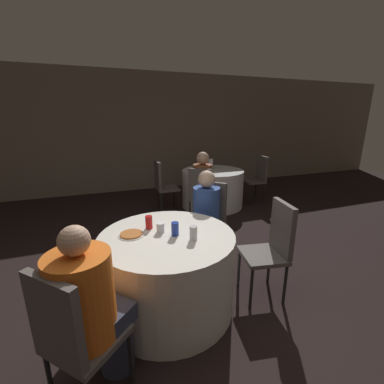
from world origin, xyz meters
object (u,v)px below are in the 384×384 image
table_near (168,271)px  soda_can_red (149,222)px  person_orange_shirt (93,308)px  chair_near_east (273,242)px  soda_can_silver (193,233)px  chair_near_northeast (209,214)px  person_floral_shirt (203,187)px  soda_can_blue (175,229)px  chair_near_southwest (71,333)px  pizza_plate_near (131,234)px  bottle_far (211,164)px  person_blue_shirt (204,218)px  chair_far_west (162,182)px  chair_far_east (258,175)px  table_far (212,188)px  chair_far_southwest (201,192)px

table_near → soda_can_red: 0.49m
soda_can_red → person_orange_shirt: bearing=-122.8°
chair_near_east → soda_can_silver: 0.85m
chair_near_northeast → person_floral_shirt: person_floral_shirt is taller
chair_near_east → soda_can_blue: chair_near_east is taller
chair_near_southwest → pizza_plate_near: chair_near_southwest is taller
table_near → bottle_far: 3.07m
chair_near_southwest → soda_can_red: bearing=101.8°
soda_can_silver → person_blue_shirt: bearing=61.3°
soda_can_silver → chair_far_west: bearing=81.8°
pizza_plate_near → soda_can_red: size_ratio=1.93×
pizza_plate_near → chair_far_east: bearing=38.9°
person_orange_shirt → soda_can_red: 0.96m
table_near → table_far: size_ratio=0.99×
chair_near_southwest → chair_near_northeast: same height
table_near → soda_can_blue: 0.44m
chair_near_southwest → soda_can_silver: chair_near_southwest is taller
soda_can_silver → soda_can_blue: size_ratio=1.00×
chair_near_southwest → chair_near_east: size_ratio=1.00×
chair_near_east → pizza_plate_near: bearing=88.1°
chair_far_east → bottle_far: 1.10m
chair_near_southwest → chair_far_west: same height
person_orange_shirt → soda_can_blue: person_orange_shirt is taller
person_orange_shirt → person_floral_shirt: 2.99m
person_floral_shirt → soda_can_silver: bearing=-79.6°
table_far → bottle_far: bearing=116.7°
table_near → person_floral_shirt: (1.12, 1.83, 0.24)m
chair_near_east → chair_far_west: bearing=19.5°
chair_near_northeast → chair_far_southwest: same height
chair_near_east → chair_far_west: size_ratio=1.00×
chair_far_west → chair_far_east: (2.06, -0.07, 0.00)m
table_near → chair_near_east: 1.05m
pizza_plate_near → soda_can_red: soda_can_red is taller
chair_far_west → soda_can_silver: (-0.39, -2.72, 0.22)m
chair_near_northeast → soda_can_red: size_ratio=8.04×
chair_far_east → pizza_plate_near: chair_far_east is taller
chair_far_east → chair_far_southwest: (-1.63, -0.79, 0.00)m
person_floral_shirt → table_near: bearing=-86.1°
chair_near_southwest → chair_far_east: size_ratio=1.00×
person_floral_shirt → soda_can_silver: 2.21m
chair_far_southwest → person_blue_shirt: size_ratio=0.85×
chair_near_northeast → soda_can_silver: size_ratio=8.04×
soda_can_red → bottle_far: size_ratio=0.55×
chair_far_east → person_orange_shirt: bearing=136.4°
person_orange_shirt → person_floral_shirt: size_ratio=0.98×
chair_near_southwest → soda_can_silver: (0.94, 0.54, 0.22)m
soda_can_red → soda_can_silver: size_ratio=1.00×
chair_near_east → chair_far_east: same height
table_far → soda_can_blue: 3.03m
table_far → chair_far_east: 1.05m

